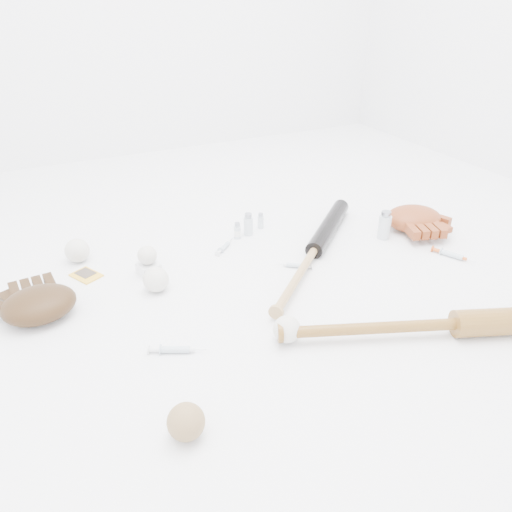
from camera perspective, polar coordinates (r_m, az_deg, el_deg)
name	(u,v)px	position (r m, az deg, el deg)	size (l,w,h in m)	color
bat_dark	(314,250)	(1.68, 6.69, 0.70)	(0.83, 0.06, 0.06)	black
bat_wood	(458,324)	(1.41, 22.11, -7.19)	(1.00, 0.07, 0.07)	brown
glove_dark	(39,304)	(1.50, -23.56, -5.05)	(0.24, 0.24, 0.09)	#34200E
glove_tan	(414,218)	(1.96, 17.59, 4.15)	(0.25, 0.25, 0.09)	brown
trading_card	(86,275)	(1.67, -18.84, -2.10)	(0.07, 0.09, 0.01)	gold
pedestal	(149,268)	(1.63, -12.16, -1.39)	(0.06, 0.06, 0.03)	white
baseball_on_pedestal	(147,255)	(1.60, -12.34, 0.09)	(0.06, 0.06, 0.06)	silver
baseball_left	(156,280)	(1.52, -11.36, -2.66)	(0.08, 0.08, 0.08)	silver
baseball_upper	(77,251)	(1.75, -19.75, 0.59)	(0.08, 0.08, 0.08)	silver
baseball_mid	(287,329)	(1.30, 3.54, -8.37)	(0.07, 0.07, 0.07)	silver
baseball_aged	(186,422)	(1.07, -8.00, -18.26)	(0.08, 0.08, 0.08)	olive
syringe_0	(175,350)	(1.29, -9.22, -10.52)	(0.16, 0.03, 0.02)	#ADBCC6
syringe_1	(296,265)	(1.63, 4.55, -1.08)	(0.13, 0.02, 0.02)	#ADBCC6
syringe_2	(224,247)	(1.74, -3.63, 1.05)	(0.14, 0.02, 0.02)	#ADBCC6
syringe_3	(452,255)	(1.81, 21.47, 0.13)	(0.16, 0.03, 0.02)	#ADBCC6
vial_0	(261,221)	(1.88, 0.54, 4.07)	(0.02, 0.02, 0.06)	silver
vial_1	(237,231)	(1.80, -2.15, 2.92)	(0.02, 0.02, 0.06)	silver
vial_2	(248,224)	(1.83, -0.89, 3.66)	(0.03, 0.03, 0.08)	silver
vial_3	(385,225)	(1.86, 14.49, 3.46)	(0.04, 0.04, 0.10)	silver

